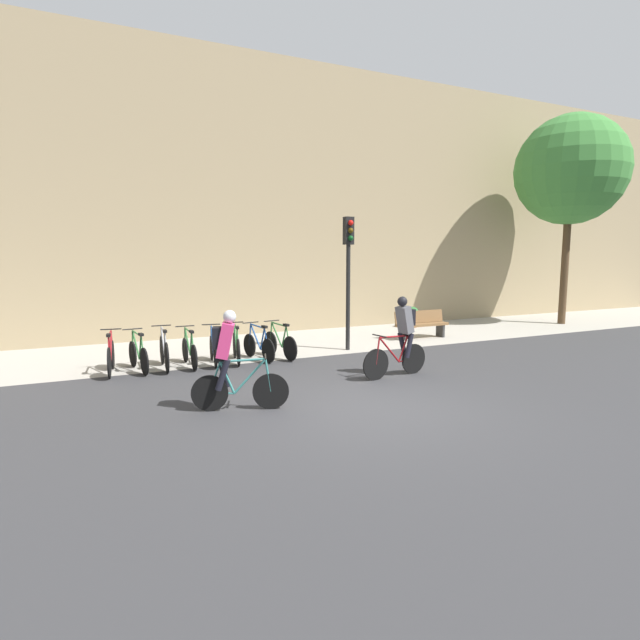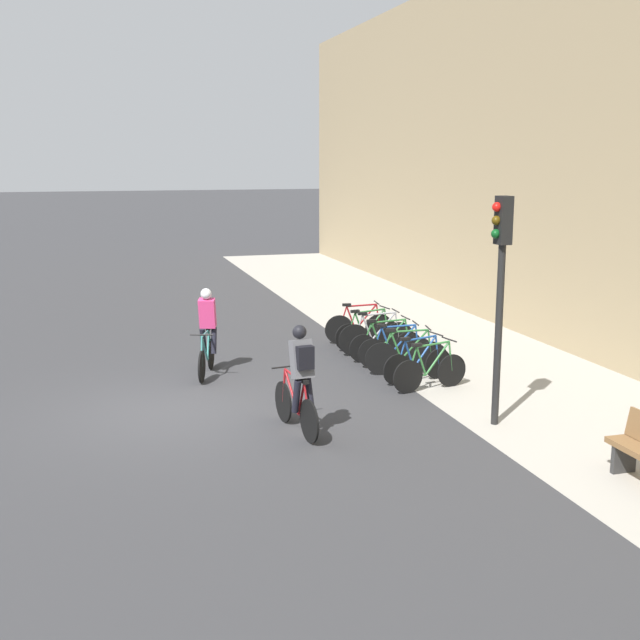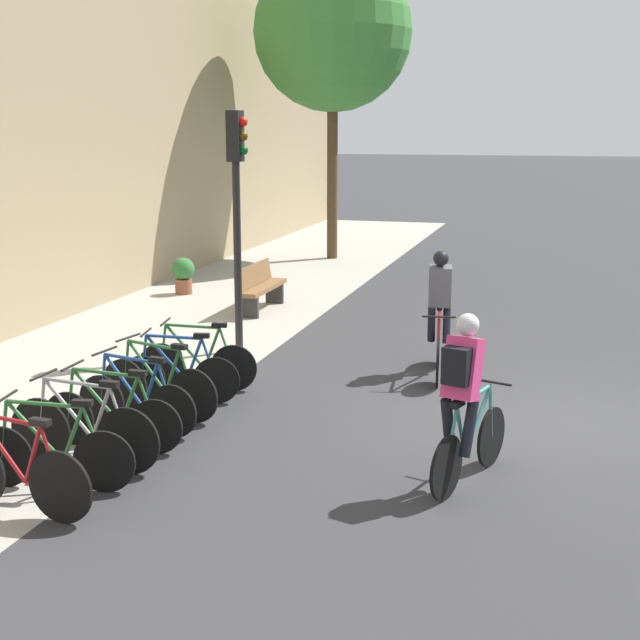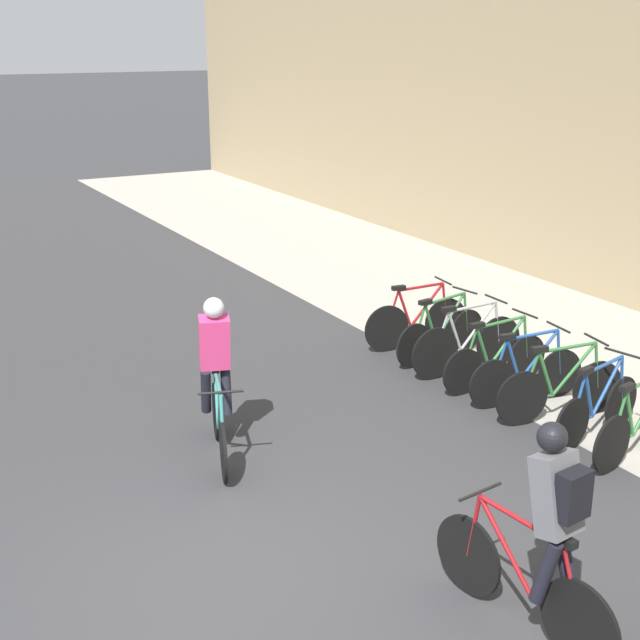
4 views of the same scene
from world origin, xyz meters
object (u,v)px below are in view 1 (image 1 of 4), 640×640
Objects in this scene: cyclist_pink at (229,357)px; parked_bike_0 at (111,356)px; potted_plant at (412,316)px; cyclist_grey at (402,334)px; parked_bike_6 at (259,345)px; bench at (421,324)px; parked_bike_3 at (189,351)px; parked_bike_4 at (213,349)px; parked_bike_2 at (164,351)px; parked_bike_1 at (138,355)px; parked_bike_5 at (236,346)px; traffic_light_pole at (348,259)px; parked_bike_7 at (280,343)px.

cyclist_pink is 4.26m from parked_bike_0.
cyclist_grey is at bearing -127.40° from potted_plant.
bench is (5.84, 0.98, 0.09)m from parked_bike_6.
parked_bike_4 is at bearing 0.14° from parked_bike_3.
cyclist_grey is 6.61m from parked_bike_0.
cyclist_grey is at bearing -32.61° from parked_bike_2.
parked_bike_4 is 2.06× the size of potted_plant.
potted_plant is (7.02, 3.12, 0.06)m from parked_bike_6.
cyclist_grey is 3.85m from parked_bike_6.
parked_bike_4 is (0.61, 3.85, -0.56)m from cyclist_pink.
cyclist_pink is at bearing -99.06° from parked_bike_4.
parked_bike_1 is 2.34m from parked_bike_5.
parked_bike_0 reaches higher than parked_bike_6.
parked_bike_5 is 1.07× the size of parked_bike_6.
parked_bike_5 reaches higher than potted_plant.
cyclist_grey is 4.66m from parked_bike_4.
cyclist_pink is 0.47× the size of traffic_light_pole.
traffic_light_pole is (5.65, 0.21, 2.19)m from parked_bike_1.
parked_bike_2 is 1.05× the size of parked_bike_3.
cyclist_pink reaches higher than parked_bike_3.
parked_bike_5 is (2.93, -0.00, -0.00)m from parked_bike_0.
parked_bike_3 is at bearing -179.96° from parked_bike_6.
bench is at bearing 6.39° from parked_bike_1.
parked_bike_2 is at bearing -161.60° from potted_plant.
parked_bike_3 is 9.32m from potted_plant.
parked_bike_2 is at bearing 98.26° from cyclist_pink.
parked_bike_6 is at bearing -179.99° from parked_bike_7.
parked_bike_6 is at bearing -175.69° from traffic_light_pole.
parked_bike_1 is at bearing 106.54° from cyclist_pink.
parked_bike_0 is 1.03× the size of parked_bike_4.
cyclist_grey is 5.60m from parked_bike_2.
cyclist_grey is at bearing -51.99° from parked_bike_6.
parked_bike_7 reaches higher than bench.
cyclist_pink is at bearing -168.42° from cyclist_grey.
potted_plant is (8.81, 6.97, -0.51)m from cyclist_pink.
parked_bike_7 is at bearing 0.00° from parked_bike_4.
parked_bike_1 reaches higher than bench.
bench is (8.77, 0.98, 0.09)m from parked_bike_1.
parked_bike_1 is at bearing -179.99° from parked_bike_6.
parked_bike_7 is (2.37, 3.85, -0.56)m from cyclist_pink.
cyclist_pink reaches higher than parked_bike_4.
bench is (3.50, 3.98, -0.47)m from cyclist_grey.
parked_bike_5 is 0.45× the size of traffic_light_pole.
traffic_light_pole is at bearing 2.64° from parked_bike_3.
parked_bike_5 reaches higher than parked_bike_1.
cyclist_grey is 1.08× the size of parked_bike_0.
potted_plant is at bearing 19.55° from parked_bike_3.
cyclist_pink is at bearing -121.68° from parked_bike_7.
parked_bike_0 is 2.93m from parked_bike_5.
parked_bike_3 is at bearing -0.03° from parked_bike_1.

